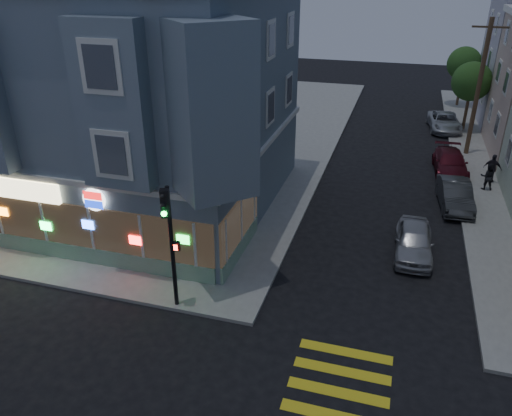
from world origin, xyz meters
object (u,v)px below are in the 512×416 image
at_px(fire_hydrant, 464,188).
at_px(utility_pole, 479,87).
at_px(traffic_signal, 169,229).
at_px(parked_car_b, 455,195).
at_px(parked_car_d, 444,122).
at_px(street_tree_near, 472,82).
at_px(pedestrian_b, 492,168).
at_px(parked_car_c, 450,163).
at_px(street_tree_far, 464,64).
at_px(pedestrian_a, 487,176).
at_px(parked_car_a, 414,241).

bearing_deg(fire_hydrant, utility_pole, 84.65).
bearing_deg(traffic_signal, parked_car_b, 29.16).
bearing_deg(parked_car_d, street_tree_near, 4.38).
relative_size(utility_pole, pedestrian_b, 5.14).
xyz_separation_m(utility_pole, parked_car_c, (-1.30, -3.87, -4.10)).
bearing_deg(street_tree_far, parked_car_b, -93.72).
height_order(street_tree_far, pedestrian_a, street_tree_far).
distance_m(parked_car_a, parked_car_c, 11.29).
bearing_deg(street_tree_near, pedestrian_a, -88.15).
xyz_separation_m(pedestrian_b, traffic_signal, (-13.18, -16.77, 2.52)).
bearing_deg(parked_car_d, pedestrian_b, -84.06).
distance_m(street_tree_far, parked_car_c, 18.22).
relative_size(street_tree_far, parked_car_d, 1.07).
bearing_deg(fire_hydrant, pedestrian_b, 54.82).
bearing_deg(pedestrian_a, street_tree_far, -92.04).
distance_m(street_tree_near, traffic_signal, 30.46).
bearing_deg(street_tree_near, parked_car_c, -98.64).
bearing_deg(parked_car_b, parked_car_c, 84.88).
xyz_separation_m(parked_car_a, parked_car_c, (2.10, 11.09, -0.02)).
relative_size(parked_car_d, traffic_signal, 0.99).
xyz_separation_m(utility_pole, parked_car_b, (-1.30, -9.07, -4.07)).
xyz_separation_m(utility_pole, pedestrian_a, (0.60, -6.32, -3.84)).
xyz_separation_m(traffic_signal, fire_hydrant, (11.48, 14.35, -3.02)).
relative_size(street_tree_far, pedestrian_b, 3.02).
xyz_separation_m(pedestrian_a, parked_car_d, (-1.90, 12.04, -0.26)).
height_order(street_tree_far, parked_car_d, street_tree_far).
xyz_separation_m(parked_car_a, traffic_signal, (-8.78, -6.87, 2.84)).
bearing_deg(parked_car_a, traffic_signal, -142.90).
bearing_deg(parked_car_d, traffic_signal, -117.64).
distance_m(pedestrian_b, parked_car_b, 4.63).
distance_m(pedestrian_b, parked_car_a, 10.84).
height_order(street_tree_near, parked_car_d, street_tree_near).
distance_m(street_tree_near, parked_car_c, 10.50).
height_order(pedestrian_b, parked_car_a, pedestrian_b).
bearing_deg(utility_pole, traffic_signal, -119.16).
relative_size(pedestrian_b, parked_car_d, 0.35).
bearing_deg(parked_car_a, pedestrian_b, 65.10).
xyz_separation_m(parked_car_b, parked_car_d, (0.00, 14.79, -0.03)).
bearing_deg(parked_car_c, street_tree_near, 77.89).
height_order(pedestrian_a, pedestrian_b, pedestrian_b).
relative_size(street_tree_near, parked_car_a, 1.27).
distance_m(street_tree_far, fire_hydrant, 21.76).
bearing_deg(fire_hydrant, street_tree_near, 86.18).
relative_size(street_tree_far, parked_car_b, 1.20).
height_order(utility_pole, pedestrian_a, utility_pole).
xyz_separation_m(pedestrian_a, fire_hydrant, (-1.30, -1.16, -0.43)).
bearing_deg(traffic_signal, parked_car_d, 48.06).
relative_size(parked_car_a, parked_car_b, 0.95).
bearing_deg(street_tree_near, fire_hydrant, -93.82).
distance_m(pedestrian_a, parked_car_c, 3.11).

